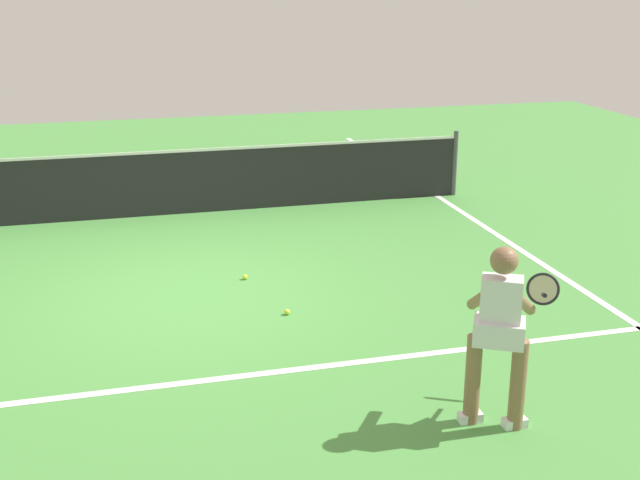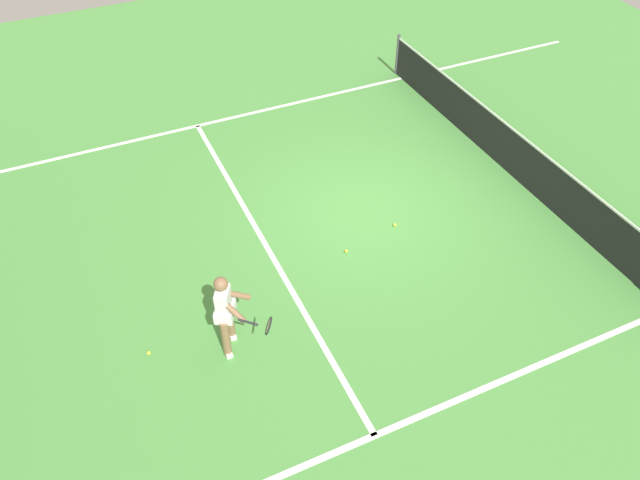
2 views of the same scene
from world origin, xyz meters
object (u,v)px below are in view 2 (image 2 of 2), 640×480
tennis_player (227,311)px  tennis_ball_mid (149,353)px  tennis_ball_near (346,251)px  tennis_ball_far (395,225)px

tennis_player → tennis_ball_mid: (-0.39, -1.26, -0.81)m
tennis_player → tennis_ball_mid: 1.55m
tennis_ball_near → tennis_ball_far: (-0.26, 1.19, 0.00)m
tennis_ball_far → tennis_ball_mid: bearing=-78.3°
tennis_player → tennis_ball_far: bearing=110.6°
tennis_player → tennis_ball_mid: bearing=-107.0°
tennis_ball_near → tennis_ball_mid: (0.79, -3.90, 0.00)m
tennis_player → tennis_ball_far: 4.17m
tennis_player → tennis_ball_near: tennis_player is taller
tennis_ball_near → tennis_ball_mid: same height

